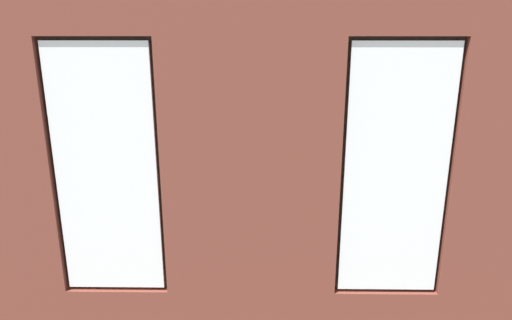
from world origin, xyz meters
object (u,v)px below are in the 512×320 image
Objects in this scene: tv_flatscreen at (37,174)px; potted_plant_near_tv at (48,210)px; candle_jar at (245,192)px; potted_plant_beside_window_right at (105,273)px; media_console at (43,212)px; potted_plant_corner_near_left at (415,152)px; remote_black at (289,194)px; cup_ceramic at (267,198)px; table_plant_small at (258,190)px; remote_silver at (224,200)px; couch_left at (451,212)px; coffee_table at (258,201)px; potted_plant_foreground_right at (106,161)px; couch_by_window at (232,280)px.

tv_flatscreen is 0.73× the size of potted_plant_near_tv.
candle_jar is 2.59m from potted_plant_beside_window_right.
potted_plant_corner_near_left is at bearing -161.77° from media_console.
remote_black is 3.54m from tv_flatscreen.
table_plant_small reaches higher than cup_ceramic.
media_console reaches higher than remote_silver.
couch_left is 2.87m from candle_jar.
table_plant_small is at bearing -124.45° from potted_plant_beside_window_right.
coffee_table is at bearing 153.95° from candle_jar.
couch_left is 18.32× the size of candle_jar.
table_plant_small reaches higher than coffee_table.
tv_flatscreen is (3.07, 0.12, 0.43)m from coffee_table.
coffee_table is 9.40× the size of remote_silver.
candle_jar is 0.56× the size of remote_black.
couch_by_window is at bearing 123.54° from potted_plant_foreground_right.
media_console is at bearing 18.23° from potted_plant_corner_near_left.
coffee_table is 3.10m from tv_flatscreen.
remote_black is 2.98m from potted_plant_beside_window_right.
potted_plant_foreground_right is at bearing -150.46° from remote_silver.
tv_flatscreen is (3.19, 0.00, 0.33)m from cup_ceramic.
media_console is 1.00× the size of tv_flatscreen.
cup_ceramic is 0.18m from table_plant_small.
coffee_table is 0.24m from candle_jar.
tv_flatscreen is 1.93m from potted_plant_foreground_right.
potted_plant_foreground_right is at bearing 0.55° from potted_plant_corner_near_left.
couch_by_window is 4.57m from potted_plant_foreground_right.
remote_black is at bearing -175.84° from tv_flatscreen.
couch_left is 4.53m from potted_plant_beside_window_right.
couch_by_window is 1.56× the size of potted_plant_foreground_right.
table_plant_small is 0.17× the size of potted_plant_near_tv.
tv_flatscreen reaches higher than cup_ceramic.
tv_flatscreen is (2.87, 0.22, 0.33)m from candle_jar.
media_console is at bearing -92.35° from couch_left.
remote_black is (-0.92, -0.25, 0.00)m from remote_silver.
cup_ceramic is 0.41m from remote_black.
table_plant_small reaches higher than media_console.
candle_jar is 2.89m from media_console.
potted_plant_foreground_right is at bearing -99.34° from tv_flatscreen.
remote_silver is at bearing -179.91° from media_console.
remote_silver is 2.60m from media_console.
media_console is (5.71, -0.15, -0.10)m from couch_left.
couch_left reaches higher than media_console.
remote_silver reaches higher than coffee_table.
remote_silver is at bearing -155.63° from potted_plant_near_tv.
potted_plant_near_tv is at bearing 22.46° from coffee_table.
media_console is (2.83, -1.93, -0.10)m from couch_by_window.
remote_silver is 0.18× the size of media_console.
remote_black reaches higher than coffee_table.
table_plant_small is at bearing -44.36° from cup_ceramic.
candle_jar reaches higher than remote_silver.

